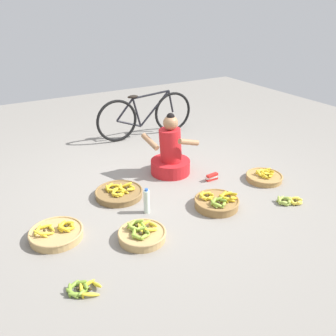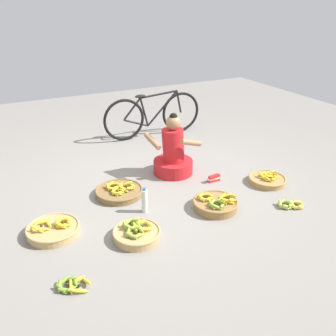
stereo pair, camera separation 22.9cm
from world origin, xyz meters
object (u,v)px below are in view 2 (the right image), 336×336
Objects in this scene: bicycle_leaning at (153,115)px; banana_basket_back_left at (215,204)px; banana_basket_mid_left at (53,229)px; loose_bananas_mid_right at (290,205)px; banana_basket_front_right at (267,179)px; packet_carton_stack at (214,178)px; loose_bananas_front_center at (71,285)px; banana_basket_front_left at (119,191)px; vendor_woman_front at (173,155)px; water_bottle at (145,201)px; banana_basket_near_bicycle at (137,233)px.

banana_basket_back_left is at bearing -98.56° from bicycle_leaning.
banana_basket_mid_left is 2.56m from loose_bananas_mid_right.
packet_carton_stack is (-0.58, 0.34, -0.00)m from banana_basket_front_right.
loose_bananas_front_center is (-1.72, -0.49, -0.03)m from banana_basket_back_left.
loose_bananas_front_center is at bearing -124.63° from banana_basket_front_left.
loose_bananas_front_center is (-1.72, -1.51, -0.24)m from vendor_woman_front.
water_bottle is (-0.73, 0.29, 0.08)m from banana_basket_back_left.
water_bottle is at bearing -135.12° from vendor_woman_front.
banana_basket_front_right is at bearing 9.87° from banana_basket_near_bicycle.
bicycle_leaning is 6.04× the size of loose_bananas_front_center.
banana_basket_front_right is (1.77, -0.55, -0.00)m from banana_basket_front_left.
bicycle_leaning is at bearing 75.48° from vendor_woman_front.
packet_carton_stack reaches higher than loose_bananas_front_center.
water_bottle is at bearing 156.72° from loose_bananas_mid_right.
bicycle_leaning is at bearing 104.17° from banana_basket_front_right.
banana_basket_back_left is 1.08× the size of banana_basket_front_right.
banana_basket_front_left is at bearing 162.78° from banana_basket_front_right.
banana_basket_mid_left is at bearing -152.36° from banana_basket_front_left.
water_bottle is at bearing -75.64° from banana_basket_front_left.
vendor_woman_front reaches higher than banana_basket_front_right.
bicycle_leaning is 2.09m from banana_basket_front_left.
vendor_woman_front is 1.77× the size of banana_basket_front_right.
banana_basket_front_right is at bearing 13.39° from banana_basket_back_left.
water_bottle is at bearing -166.10° from packet_carton_stack.
bicycle_leaning is at bearing 45.63° from banana_basket_mid_left.
banana_basket_front_left is (0.85, 0.45, -0.00)m from banana_basket_mid_left.
water_bottle is (-1.65, 0.07, 0.09)m from banana_basket_front_right.
banana_basket_front_left is at bearing 27.64° from banana_basket_mid_left.
banana_basket_mid_left is 1.04× the size of banana_basket_back_left.
vendor_woman_front reaches higher than banana_basket_front_left.
packet_carton_stack is (2.07, 1.05, 0.02)m from loose_bananas_front_center.
banana_basket_back_left reaches higher than packet_carton_stack.
bicycle_leaning is at bearing 98.19° from loose_bananas_mid_right.
banana_basket_near_bicycle is 0.99m from banana_basket_back_left.
banana_basket_mid_left is (-2.07, -2.11, -0.31)m from bicycle_leaning.
banana_basket_front_right is at bearing -2.27° from banana_basket_mid_left.
bicycle_leaning is 3.26× the size of banana_basket_mid_left.
banana_basket_front_left reaches higher than loose_bananas_front_center.
banana_basket_front_left is 1.99× the size of loose_bananas_front_center.
banana_basket_mid_left reaches higher than loose_bananas_front_center.
banana_basket_back_left reaches higher than loose_bananas_front_center.
water_bottle is at bearing -1.84° from banana_basket_mid_left.
bicycle_leaning reaches higher than loose_bananas_front_center.
banana_basket_back_left is 1.72× the size of water_bottle.
loose_bananas_front_center is at bearing -153.03° from packet_carton_stack.
vendor_woman_front is at bearing 127.35° from packet_carton_stack.
vendor_woman_front is at bearing -104.52° from bicycle_leaning.
bicycle_leaning is 2.90m from banana_basket_near_bicycle.
banana_basket_near_bicycle is at bearing -99.05° from banana_basket_front_left.
packet_carton_stack is (-0.02, -1.88, -0.31)m from bicycle_leaning.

